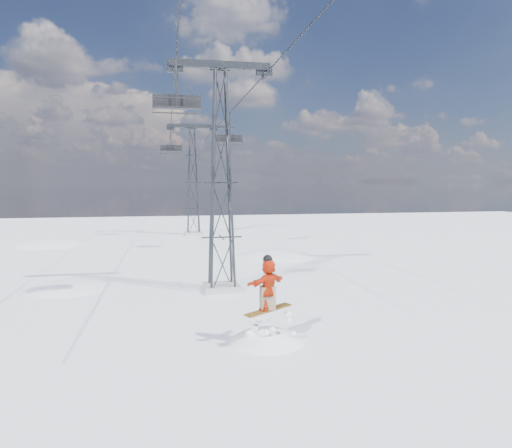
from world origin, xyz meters
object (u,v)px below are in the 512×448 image
Objects in this scene: lift_tower_near at (221,183)px; lift_tower_far at (193,183)px; snowboarder_jump at (266,386)px; lift_chair_near at (177,103)px.

lift_tower_near and lift_tower_far have the same top height.
lift_tower_far is 33.53m from snowboarder_jump.
lift_chair_near is at bearing -125.58° from lift_tower_near.
snowboarder_jump is at bearing -58.80° from lift_chair_near.
snowboarder_jump is (0.64, -32.76, -7.09)m from lift_tower_far.
lift_tower_near is 5.07m from lift_chair_near.
lift_tower_far is 4.57× the size of lift_chair_near.
snowboarder_jump is at bearing -85.30° from lift_tower_near.
lift_tower_far reaches higher than snowboarder_jump.
lift_chair_near is (-2.84, 4.69, 10.47)m from snowboarder_jump.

